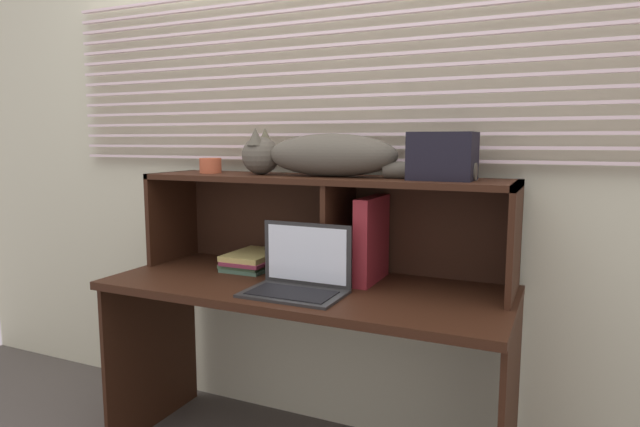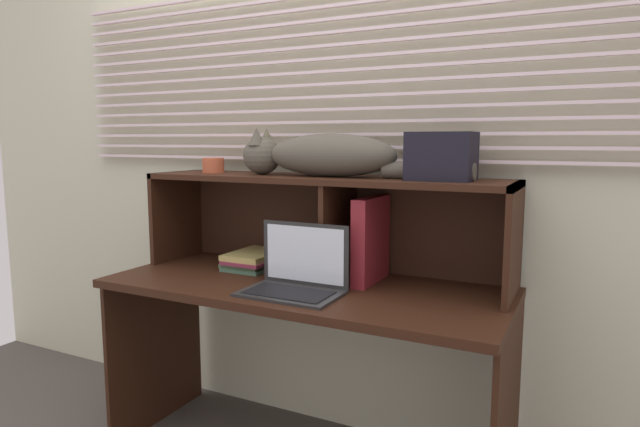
# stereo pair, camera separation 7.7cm
# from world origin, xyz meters

# --- Properties ---
(back_panel_with_blinds) EXTENTS (4.40, 0.08, 2.50)m
(back_panel_with_blinds) POSITION_xyz_m (0.00, 0.55, 1.26)
(back_panel_with_blinds) COLOR beige
(back_panel_with_blinds) RESTS_ON ground
(desk) EXTENTS (1.47, 0.61, 0.71)m
(desk) POSITION_xyz_m (0.00, 0.20, 0.57)
(desk) COLOR #31190E
(desk) RESTS_ON ground
(hutch_shelf_unit) EXTENTS (1.43, 0.32, 0.38)m
(hutch_shelf_unit) POSITION_xyz_m (0.01, 0.37, 0.98)
(hutch_shelf_unit) COLOR #31190E
(hutch_shelf_unit) RESTS_ON desk
(cat) EXTENTS (0.91, 0.17, 0.18)m
(cat) POSITION_xyz_m (0.01, 0.34, 1.17)
(cat) COLOR #504B40
(cat) RESTS_ON hutch_shelf_unit
(laptop) EXTENTS (0.34, 0.22, 0.23)m
(laptop) POSITION_xyz_m (0.03, 0.09, 0.76)
(laptop) COLOR #282828
(laptop) RESTS_ON desk
(binder_upright) EXTENTS (0.05, 0.25, 0.32)m
(binder_upright) POSITION_xyz_m (0.21, 0.34, 0.86)
(binder_upright) COLOR maroon
(binder_upright) RESTS_ON desk
(book_stack) EXTENTS (0.19, 0.26, 0.06)m
(book_stack) POSITION_xyz_m (-0.30, 0.34, 0.74)
(book_stack) COLOR #436651
(book_stack) RESTS_ON desk
(small_basket) EXTENTS (0.09, 0.09, 0.06)m
(small_basket) POSITION_xyz_m (-0.50, 0.34, 1.12)
(small_basket) COLOR #BB5535
(small_basket) RESTS_ON hutch_shelf_unit
(storage_box) EXTENTS (0.22, 0.17, 0.16)m
(storage_box) POSITION_xyz_m (0.46, 0.34, 1.17)
(storage_box) COLOR black
(storage_box) RESTS_ON hutch_shelf_unit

